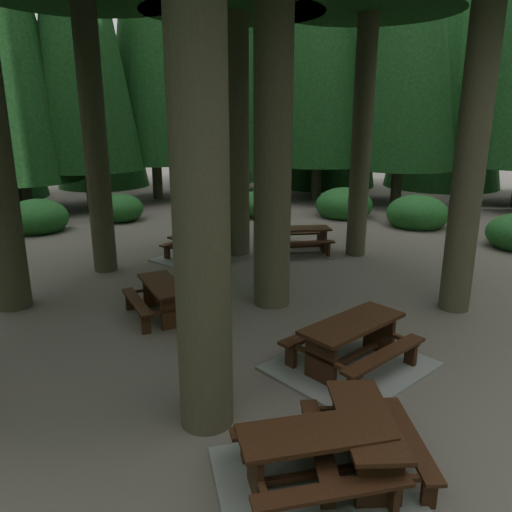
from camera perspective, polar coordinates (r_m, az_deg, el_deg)
ground at (r=11.26m, az=-0.88°, el=-6.51°), size 80.00×80.00×0.00m
picnic_table_a at (r=9.02m, az=10.83°, el=-10.66°), size 2.81×2.41×0.88m
picnic_table_b at (r=11.09m, az=-10.52°, el=-4.32°), size 1.69×1.98×0.77m
picnic_table_c at (r=15.36m, az=-6.49°, el=0.72°), size 2.83×2.54×0.81m
picnic_table_d at (r=16.03m, az=5.21°, el=2.31°), size 2.30×2.15×0.79m
picnic_table_e at (r=6.71m, az=12.33°, el=-19.24°), size 2.10×2.20×0.75m
picnic_table_f at (r=6.48m, az=6.64°, el=-22.94°), size 2.84×2.63×0.78m
shrub_ring at (r=12.07m, az=-0.16°, el=-2.89°), size 23.86×24.64×1.49m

